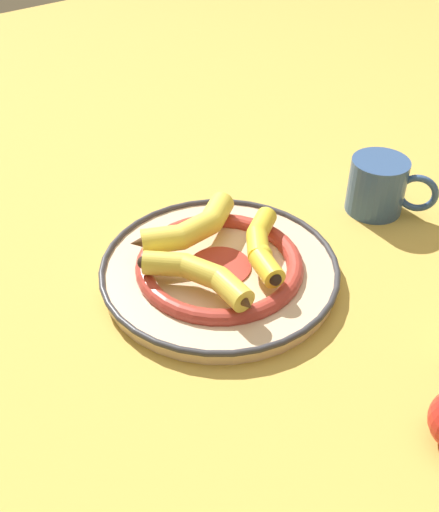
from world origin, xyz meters
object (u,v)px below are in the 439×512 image
object	(u,v)px
decorative_bowl	(220,269)
banana_b	(201,275)
banana_c	(191,228)
banana_a	(262,244)
coffee_mug	(379,185)

from	to	relation	value
decorative_bowl	banana_b	size ratio (longest dim) A/B	1.98
banana_b	banana_c	distance (m)	0.10
banana_c	banana_a	bearing A→B (deg)	-60.36
decorative_bowl	banana_c	bearing A→B (deg)	2.46
banana_b	banana_c	xyz separation A→B (m)	(0.09, -0.05, 0.00)
banana_a	coffee_mug	distance (m)	0.25
decorative_bowl	banana_a	bearing A→B (deg)	-117.16
banana_b	coffee_mug	distance (m)	0.36
banana_a	banana_c	world-z (taller)	banana_c
coffee_mug	banana_a	bearing A→B (deg)	-120.22
banana_a	decorative_bowl	bearing A→B (deg)	-78.48
decorative_bowl	banana_c	distance (m)	0.07
banana_c	decorative_bowl	bearing A→B (deg)	-89.94
decorative_bowl	banana_b	bearing A→B (deg)	117.35
decorative_bowl	banana_a	size ratio (longest dim) A/B	2.44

